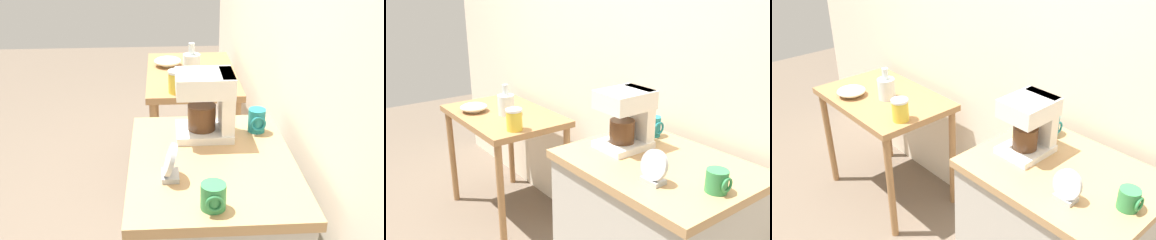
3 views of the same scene
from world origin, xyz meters
TOP-DOWN VIEW (x-y plane):
  - back_wall at (0.10, 0.38)m, footprint 4.40×0.10m
  - wooden_table at (-0.72, -0.02)m, footprint 0.87×0.57m
  - bowl_stoneware at (-0.86, -0.17)m, footprint 0.18×0.18m
  - glass_carafe_vase at (-0.68, -0.02)m, footprint 0.11×0.11m
  - canister_enamel at (-0.37, -0.12)m, footprint 0.10×0.10m
  - coffee_maker at (0.48, -0.02)m, footprint 0.18×0.22m
  - mug_tall_green at (0.98, -0.06)m, footprint 0.09×0.08m
  - mug_dark_teal at (0.46, 0.17)m, footprint 0.08×0.07m
  - table_clock at (0.80, -0.18)m, footprint 0.12×0.06m

SIDE VIEW (x-z plane):
  - wooden_table at x=-0.72m, z-range 0.28..1.03m
  - bowl_stoneware at x=-0.86m, z-range 0.76..0.82m
  - canister_enamel at x=-0.37m, z-range 0.76..0.89m
  - glass_carafe_vase at x=-0.68m, z-range 0.73..0.93m
  - mug_tall_green at x=0.98m, z-range 0.91..0.99m
  - mug_dark_teal at x=0.46m, z-range 0.91..1.00m
  - table_clock at x=0.80m, z-range 0.90..1.03m
  - coffee_maker at x=0.48m, z-range 0.92..1.18m
  - back_wall at x=0.10m, z-range 0.00..2.80m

